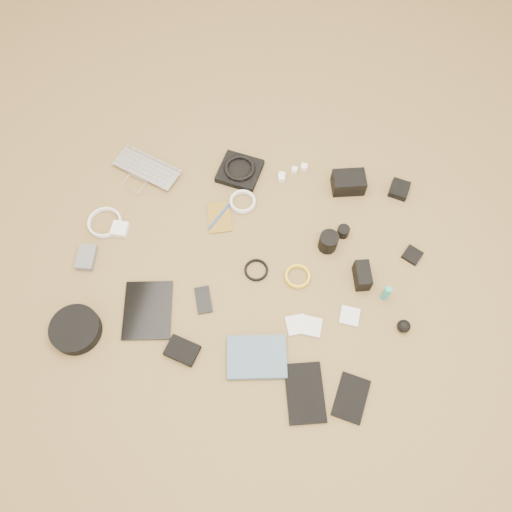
% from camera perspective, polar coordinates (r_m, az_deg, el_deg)
% --- Properties ---
extents(laptop, '(0.35, 0.29, 0.02)m').
position_cam_1_polar(laptop, '(2.33, -12.95, 8.95)').
color(laptop, silver).
rests_on(laptop, ground).
extents(headphone_pouch, '(0.20, 0.19, 0.03)m').
position_cam_1_polar(headphone_pouch, '(2.29, -1.87, 9.67)').
color(headphone_pouch, black).
rests_on(headphone_pouch, ground).
extents(headphones, '(0.15, 0.15, 0.02)m').
position_cam_1_polar(headphones, '(2.27, -1.89, 10.03)').
color(headphones, black).
rests_on(headphones, headphone_pouch).
extents(charger_a, '(0.03, 0.03, 0.03)m').
position_cam_1_polar(charger_a, '(2.27, 2.95, 9.12)').
color(charger_a, white).
rests_on(charger_a, ground).
extents(charger_b, '(0.03, 0.03, 0.03)m').
position_cam_1_polar(charger_b, '(2.31, 5.51, 10.06)').
color(charger_b, white).
rests_on(charger_b, ground).
extents(charger_c, '(0.03, 0.03, 0.02)m').
position_cam_1_polar(charger_c, '(2.30, 4.42, 9.77)').
color(charger_c, white).
rests_on(charger_c, ground).
extents(charger_d, '(0.04, 0.04, 0.03)m').
position_cam_1_polar(charger_d, '(2.27, 2.94, 8.86)').
color(charger_d, white).
rests_on(charger_d, ground).
extents(dslr_camera, '(0.16, 0.13, 0.08)m').
position_cam_1_polar(dslr_camera, '(2.26, 10.52, 8.26)').
color(dslr_camera, black).
rests_on(dslr_camera, ground).
extents(lens_pouch, '(0.09, 0.10, 0.03)m').
position_cam_1_polar(lens_pouch, '(2.32, 16.06, 7.33)').
color(lens_pouch, black).
rests_on(lens_pouch, ground).
extents(notebook_olive, '(0.14, 0.18, 0.01)m').
position_cam_1_polar(notebook_olive, '(2.17, -4.21, 4.45)').
color(notebook_olive, olive).
rests_on(notebook_olive, ground).
extents(pen_blue, '(0.06, 0.14, 0.01)m').
position_cam_1_polar(pen_blue, '(2.17, -4.23, 4.57)').
color(pen_blue, '#1647B5').
rests_on(pen_blue, notebook_olive).
extents(cable_white_a, '(0.14, 0.14, 0.01)m').
position_cam_1_polar(cable_white_a, '(2.20, -1.54, 6.14)').
color(cable_white_a, white).
rests_on(cable_white_a, ground).
extents(lens_a, '(0.09, 0.09, 0.08)m').
position_cam_1_polar(lens_a, '(2.09, 8.27, 1.62)').
color(lens_a, black).
rests_on(lens_a, ground).
extents(lens_b, '(0.06, 0.06, 0.05)m').
position_cam_1_polar(lens_b, '(2.14, 9.94, 2.78)').
color(lens_b, black).
rests_on(lens_b, ground).
extents(card_reader, '(0.09, 0.09, 0.02)m').
position_cam_1_polar(card_reader, '(2.18, 17.44, 0.10)').
color(card_reader, black).
rests_on(card_reader, ground).
extents(power_brick, '(0.07, 0.07, 0.03)m').
position_cam_1_polar(power_brick, '(2.21, -15.30, 2.97)').
color(power_brick, white).
rests_on(power_brick, ground).
extents(cable_white_b, '(0.19, 0.19, 0.01)m').
position_cam_1_polar(cable_white_b, '(2.25, -16.86, 3.61)').
color(cable_white_b, white).
rests_on(cable_white_b, ground).
extents(cable_black, '(0.13, 0.13, 0.01)m').
position_cam_1_polar(cable_black, '(2.05, 0.03, -1.66)').
color(cable_black, black).
rests_on(cable_black, ground).
extents(cable_yellow, '(0.13, 0.13, 0.01)m').
position_cam_1_polar(cable_yellow, '(2.05, 4.76, -2.39)').
color(cable_yellow, yellow).
rests_on(cable_yellow, ground).
extents(flash, '(0.09, 0.12, 0.08)m').
position_cam_1_polar(flash, '(2.05, 12.05, -2.20)').
color(flash, black).
rests_on(flash, ground).
extents(lens_cleaner, '(0.03, 0.03, 0.09)m').
position_cam_1_polar(lens_cleaner, '(2.04, 14.65, -4.12)').
color(lens_cleaner, teal).
rests_on(lens_cleaner, ground).
extents(battery_charger, '(0.09, 0.12, 0.03)m').
position_cam_1_polar(battery_charger, '(2.18, -18.81, -0.16)').
color(battery_charger, slate).
rests_on(battery_charger, ground).
extents(tablet, '(0.24, 0.28, 0.01)m').
position_cam_1_polar(tablet, '(2.04, -12.26, -6.06)').
color(tablet, black).
rests_on(tablet, ground).
extents(phone, '(0.10, 0.13, 0.01)m').
position_cam_1_polar(phone, '(2.02, -6.02, -5.01)').
color(phone, black).
rests_on(phone, ground).
extents(filter_case_left, '(0.10, 0.10, 0.01)m').
position_cam_1_polar(filter_case_left, '(1.98, 4.65, -7.85)').
color(filter_case_left, silver).
rests_on(filter_case_left, ground).
extents(filter_case_mid, '(0.08, 0.08, 0.01)m').
position_cam_1_polar(filter_case_mid, '(1.98, 6.35, -8.00)').
color(filter_case_mid, silver).
rests_on(filter_case_mid, ground).
extents(filter_case_right, '(0.08, 0.08, 0.01)m').
position_cam_1_polar(filter_case_right, '(2.02, 10.66, -6.76)').
color(filter_case_right, silver).
rests_on(filter_case_right, ground).
extents(air_blower, '(0.05, 0.05, 0.05)m').
position_cam_1_polar(air_blower, '(2.03, 16.53, -7.70)').
color(air_blower, black).
rests_on(air_blower, ground).
extents(headphone_case, '(0.25, 0.25, 0.05)m').
position_cam_1_polar(headphone_case, '(2.06, -19.91, -7.91)').
color(headphone_case, black).
rests_on(headphone_case, ground).
extents(drive_case, '(0.13, 0.11, 0.03)m').
position_cam_1_polar(drive_case, '(1.95, -8.43, -10.63)').
color(drive_case, black).
rests_on(drive_case, ground).
extents(paperback, '(0.26, 0.22, 0.02)m').
position_cam_1_polar(paperback, '(1.91, 0.14, -13.92)').
color(paperback, '#476579').
rests_on(paperback, ground).
extents(notebook_black_a, '(0.20, 0.25, 0.02)m').
position_cam_1_polar(notebook_black_a, '(1.91, 5.62, -15.30)').
color(notebook_black_a, black).
rests_on(notebook_black_a, ground).
extents(notebook_black_b, '(0.13, 0.18, 0.01)m').
position_cam_1_polar(notebook_black_b, '(1.94, 10.81, -15.64)').
color(notebook_black_b, black).
rests_on(notebook_black_b, ground).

